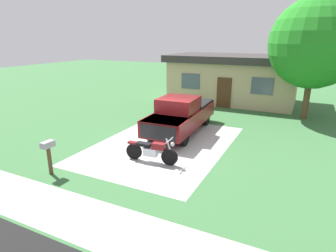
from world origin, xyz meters
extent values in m
plane|color=#396B3B|center=(0.00, 0.00, 0.00)|extent=(80.00, 80.00, 0.00)
cube|color=#ADADAD|center=(0.00, 0.00, 0.00)|extent=(5.64, 8.04, 0.01)
cube|color=#B6B6B1|center=(0.00, -6.00, 0.00)|extent=(36.00, 1.80, 0.01)
cylinder|color=black|center=(1.24, -1.89, 0.33)|extent=(0.67, 0.17, 0.66)
cylinder|color=black|center=(-0.30, -2.00, 0.33)|extent=(0.67, 0.17, 0.66)
cube|color=silver|center=(0.44, -1.94, 0.42)|extent=(0.58, 0.30, 0.32)
cube|color=maroon|center=(0.79, -1.92, 0.72)|extent=(0.54, 0.30, 0.24)
cube|color=black|center=(0.14, -1.96, 0.70)|extent=(0.62, 0.32, 0.12)
cube|color=maroon|center=(-0.30, -2.00, 0.70)|extent=(0.49, 0.23, 0.08)
cylinder|color=silver|center=(1.24, -1.89, 0.70)|extent=(0.33, 0.08, 0.77)
cylinder|color=silver|center=(1.24, -1.89, 1.02)|extent=(0.09, 0.70, 0.04)
sphere|color=silver|center=(1.36, -1.88, 0.88)|extent=(0.16, 0.16, 0.16)
cylinder|color=black|center=(0.88, 0.33, 0.42)|extent=(0.34, 0.85, 0.84)
cylinder|color=black|center=(-0.76, 0.26, 0.42)|extent=(0.34, 0.85, 0.84)
cylinder|color=black|center=(0.73, 3.83, 0.42)|extent=(0.34, 0.85, 0.84)
cylinder|color=black|center=(-0.91, 3.76, 0.42)|extent=(0.34, 0.85, 0.84)
cube|color=maroon|center=(-0.02, 2.09, 0.80)|extent=(2.23, 5.68, 0.80)
cube|color=maroon|center=(0.06, 0.24, 1.10)|extent=(1.98, 1.98, 0.20)
cube|color=maroon|center=(0.00, 1.69, 1.55)|extent=(1.88, 1.97, 0.70)
cube|color=#3F4C56|center=(0.03, 0.89, 1.45)|extent=(1.71, 0.23, 0.60)
cube|color=black|center=(-0.08, 3.64, 1.05)|extent=(2.00, 2.48, 0.50)
cube|color=black|center=(0.10, -0.68, 0.80)|extent=(1.70, 0.17, 0.64)
cube|color=#4C3823|center=(-2.28, -4.47, 0.55)|extent=(0.10, 0.10, 1.10)
cube|color=gray|center=(-2.28, -4.47, 1.15)|extent=(0.26, 0.48, 0.22)
cylinder|color=brown|center=(5.72, 7.77, 1.31)|extent=(0.36, 0.36, 2.63)
sphere|color=#248523|center=(5.72, 7.77, 4.42)|extent=(5.13, 5.13, 5.13)
cube|color=tan|center=(0.49, 10.90, 1.50)|extent=(9.00, 5.00, 3.00)
cube|color=#383333|center=(0.49, 10.90, 3.25)|extent=(9.60, 5.60, 0.50)
cube|color=#4C2D19|center=(0.49, 8.37, 1.05)|extent=(1.00, 0.08, 2.10)
cube|color=#4C5966|center=(-2.03, 8.37, 1.70)|extent=(1.40, 0.06, 1.10)
cube|color=#4C5966|center=(3.01, 8.37, 1.70)|extent=(1.40, 0.06, 1.10)
camera|label=1|loc=(5.65, -10.99, 4.74)|focal=30.40mm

